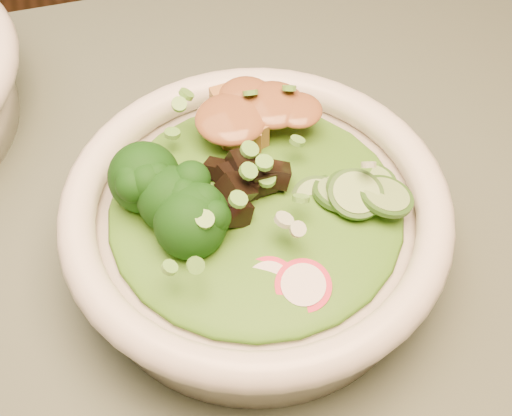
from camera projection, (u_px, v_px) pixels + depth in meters
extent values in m
cube|color=#485446|center=(352.00, 282.00, 0.57)|extent=(1.20, 0.80, 0.03)
cylinder|color=silver|center=(256.00, 235.00, 0.54)|extent=(0.25, 0.25, 0.05)
torus|color=silver|center=(256.00, 207.00, 0.51)|extent=(0.28, 0.28, 0.03)
ellipsoid|color=#296014|center=(256.00, 207.00, 0.51)|extent=(0.22, 0.22, 0.03)
ellipsoid|color=brown|center=(250.00, 115.00, 0.53)|extent=(0.07, 0.06, 0.02)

